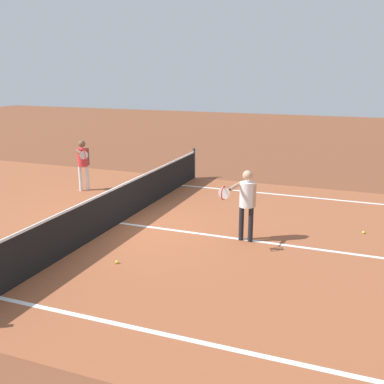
# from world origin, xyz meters

# --- Properties ---
(ground_plane) EXTENTS (60.00, 60.00, 0.00)m
(ground_plane) POSITION_xyz_m (0.00, 0.00, 0.00)
(ground_plane) COLOR brown
(court_surface_inbounds) EXTENTS (10.62, 24.40, 0.00)m
(court_surface_inbounds) POSITION_xyz_m (0.00, 0.00, 0.00)
(court_surface_inbounds) COLOR #9E5433
(court_surface_inbounds) RESTS_ON ground_plane
(line_sideline_left) EXTENTS (0.10, 11.89, 0.01)m
(line_sideline_left) POSITION_xyz_m (-4.11, -5.95, 0.00)
(line_sideline_left) COLOR white
(line_sideline_left) RESTS_ON ground_plane
(line_sideline_right) EXTENTS (0.10, 11.89, 0.01)m
(line_sideline_right) POSITION_xyz_m (4.11, -5.95, 0.00)
(line_sideline_right) COLOR white
(line_sideline_right) RESTS_ON ground_plane
(line_center_service) EXTENTS (0.10, 6.40, 0.01)m
(line_center_service) POSITION_xyz_m (0.00, -3.20, 0.00)
(line_center_service) COLOR white
(line_center_service) RESTS_ON ground_plane
(net) EXTENTS (10.54, 0.09, 1.07)m
(net) POSITION_xyz_m (0.00, 0.00, 0.49)
(net) COLOR #33383D
(net) RESTS_ON ground_plane
(player_near) EXTENTS (1.17, 0.59, 1.61)m
(player_near) POSITION_xyz_m (-0.07, -3.23, 1.00)
(player_near) COLOR black
(player_near) RESTS_ON ground_plane
(player_far) EXTENTS (0.99, 0.82, 1.60)m
(player_far) POSITION_xyz_m (2.39, 2.64, 0.99)
(player_far) COLOR white
(player_far) RESTS_ON ground_plane
(tennis_ball_mid_court) EXTENTS (0.07, 0.07, 0.07)m
(tennis_ball_mid_court) POSITION_xyz_m (1.38, -5.71, 0.03)
(tennis_ball_mid_court) COLOR #CCE033
(tennis_ball_mid_court) RESTS_ON ground_plane
(tennis_ball_near_net) EXTENTS (0.07, 0.07, 0.07)m
(tennis_ball_near_net) POSITION_xyz_m (-2.17, -1.18, 0.03)
(tennis_ball_near_net) COLOR #CCE033
(tennis_ball_near_net) RESTS_ON ground_plane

